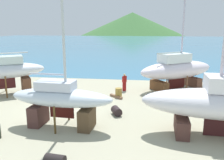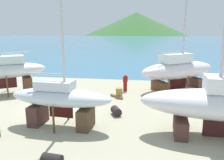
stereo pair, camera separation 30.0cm
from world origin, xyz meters
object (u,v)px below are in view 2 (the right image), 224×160
Objects in this scene: sailboat_far_slipway at (6,71)px; barrel_rust_mid at (116,111)px; sailboat_large_starboard at (178,69)px; worker at (125,82)px; sailboat_mid_port at (60,99)px; barrel_tipped_right at (52,160)px; barrel_tar_black at (119,93)px; barrel_tipped_left at (151,98)px.

barrel_rust_mid is at bearing 126.59° from sailboat_far_slipway.
barrel_rust_mid is (10.11, -3.64, -1.74)m from sailboat_far_slipway.
barrel_rust_mid is at bearing -156.40° from sailboat_large_starboard.
sailboat_far_slipway is at bearing -140.87° from worker.
sailboat_mid_port reaches higher than barrel_tipped_right.
worker is at bearing 81.41° from barrel_tar_black.
worker is 3.74m from barrel_tipped_left.
sailboat_large_starboard is at bearing 60.59° from barrel_tipped_left.
barrel_rust_mid is 0.86× the size of barrel_tipped_left.
sailboat_far_slipway is 10.50m from worker.
worker is at bearing 160.07° from sailboat_far_slipway.
sailboat_large_starboard is 14.66× the size of barrel_rust_mid.
sailboat_far_slipway is at bearing 144.38° from sailboat_mid_port.
barrel_tipped_right is 10.45m from barrel_tipped_left.
barrel_tipped_left reaches higher than barrel_tipped_right.
sailboat_large_starboard is 15.47m from sailboat_far_slipway.
sailboat_large_starboard reaches higher than worker.
barrel_tipped_right is 1.06× the size of barrel_rust_mid.
sailboat_large_starboard is 5.16m from worker.
barrel_tipped_right is at bearing -70.88° from sailboat_mid_port.
worker is 2.04× the size of barrel_tar_black.
barrel_tipped_right is 1.10× the size of barrel_tar_black.
sailboat_mid_port is 4.02m from barrel_rust_mid.
sailboat_large_starboard is 12.63m from sailboat_mid_port.
worker is (-4.81, -1.54, -1.03)m from sailboat_large_starboard.
sailboat_mid_port is 12.22× the size of barrel_rust_mid.
sailboat_far_slipway is 7.50× the size of worker.
barrel_tar_black is (-2.64, 0.81, 0.11)m from barrel_tipped_left.
worker is 2.14m from barrel_tar_black.
sailboat_far_slipway is (-14.95, -4.00, 0.16)m from sailboat_large_starboard.
barrel_tipped_right is (-1.96, -12.41, -0.56)m from worker.
sailboat_far_slipway is 9.22m from sailboat_mid_port.
sailboat_far_slipway is 15.31× the size of barrel_tar_black.
barrel_tipped_left is 2.76m from barrel_tar_black.
barrel_rust_mid is at bearing -64.78° from worker.
barrel_tipped_right is (8.17, -9.94, -1.75)m from sailboat_far_slipway.
barrel_rust_mid is at bearing 72.95° from barrel_tipped_right.
sailboat_far_slipway is 1.21× the size of sailboat_mid_port.
worker is at bearing 89.76° from barrel_rust_mid.
barrel_tar_black is at bearing -178.92° from sailboat_large_starboard.
worker reaches higher than barrel_tipped_left.
worker is 12.57m from barrel_tipped_right.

